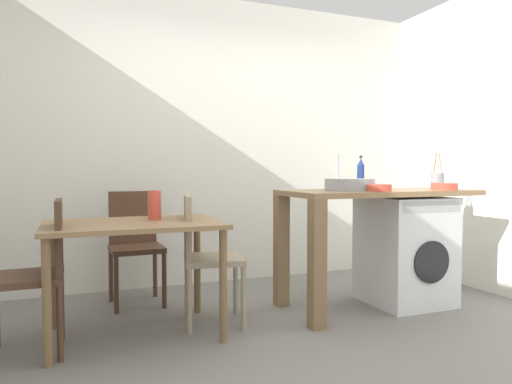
{
  "coord_description": "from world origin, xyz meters",
  "views": [
    {
      "loc": [
        -1.28,
        -2.56,
        1.07
      ],
      "look_at": [
        -0.1,
        0.45,
        0.92
      ],
      "focal_mm": 32.55,
      "sensor_mm": 36.0,
      "label": 1
    }
  ],
  "objects": [
    {
      "name": "ground_plane",
      "position": [
        0.0,
        0.0,
        0.0
      ],
      "size": [
        5.46,
        5.46,
        0.0
      ],
      "primitive_type": "plane",
      "color": "slate"
    },
    {
      "name": "chair_spare_by_wall",
      "position": [
        -0.83,
        1.27,
        0.51
      ],
      "size": [
        0.42,
        0.42,
        0.9
      ],
      "rotation": [
        0.0,
        0.0,
        3.18
      ],
      "color": "#4C3323",
      "rests_on": "ground_plane"
    },
    {
      "name": "kitchen_counter",
      "position": [
        0.72,
        0.47,
        0.76
      ],
      "size": [
        1.5,
        0.68,
        0.92
      ],
      "color": "olive",
      "rests_on": "ground_plane"
    },
    {
      "name": "colander",
      "position": [
        1.38,
        0.25,
        0.95
      ],
      "size": [
        0.2,
        0.2,
        0.06
      ],
      "color": "#D84C38",
      "rests_on": "kitchen_counter"
    },
    {
      "name": "bottle_tall_green",
      "position": [
        0.94,
        0.72,
        1.04
      ],
      "size": [
        0.06,
        0.06,
        0.28
      ],
      "color": "navy",
      "rests_on": "kitchen_counter"
    },
    {
      "name": "chair_person_seat",
      "position": [
        -1.48,
        0.39,
        0.51
      ],
      "size": [
        0.4,
        0.4,
        0.9
      ],
      "rotation": [
        0.0,
        0.0,
        1.58
      ],
      "color": "#4C3323",
      "rests_on": "ground_plane"
    },
    {
      "name": "chair_opposite",
      "position": [
        -0.45,
        0.56,
        0.51
      ],
      "size": [
        0.47,
        0.47,
        0.9
      ],
      "rotation": [
        0.0,
        0.0,
        -1.75
      ],
      "color": "gray",
      "rests_on": "ground_plane"
    },
    {
      "name": "sink_basin",
      "position": [
        0.67,
        0.47,
        0.97
      ],
      "size": [
        0.38,
        0.38,
        0.09
      ],
      "primitive_type": "cylinder",
      "color": "#9EA0A5",
      "rests_on": "kitchen_counter"
    },
    {
      "name": "vase",
      "position": [
        -0.78,
        0.59,
        0.84
      ],
      "size": [
        0.09,
        0.09,
        0.2
      ],
      "primitive_type": "cylinder",
      "color": "#D84C38",
      "rests_on": "dining_table"
    },
    {
      "name": "wall_back",
      "position": [
        0.0,
        1.75,
        1.35
      ],
      "size": [
        4.6,
        0.1,
        2.7
      ],
      "primitive_type": "cube",
      "color": "silver",
      "rests_on": "ground_plane"
    },
    {
      "name": "scissors",
      "position": [
        0.88,
        0.37,
        0.92
      ],
      "size": [
        0.15,
        0.06,
        0.01
      ],
      "color": "#B2B2B7",
      "rests_on": "kitchen_counter"
    },
    {
      "name": "utensil_crock",
      "position": [
        1.56,
        0.52,
        0.99
      ],
      "size": [
        0.11,
        0.11,
        0.3
      ],
      "color": "gray",
      "rests_on": "kitchen_counter"
    },
    {
      "name": "dining_table",
      "position": [
        -0.93,
        0.49,
        0.64
      ],
      "size": [
        1.1,
        0.76,
        0.74
      ],
      "color": "olive",
      "rests_on": "ground_plane"
    },
    {
      "name": "mixing_bowl",
      "position": [
        0.79,
        0.27,
        0.95
      ],
      "size": [
        0.19,
        0.19,
        0.05
      ],
      "color": "#D84C38",
      "rests_on": "kitchen_counter"
    },
    {
      "name": "washing_machine",
      "position": [
        1.2,
        0.46,
        0.43
      ],
      "size": [
        0.6,
        0.61,
        0.86
      ],
      "color": "silver",
      "rests_on": "ground_plane"
    },
    {
      "name": "tap",
      "position": [
        0.67,
        0.65,
        1.06
      ],
      "size": [
        0.02,
        0.02,
        0.28
      ],
      "primitive_type": "cylinder",
      "color": "#B2B2B7",
      "rests_on": "kitchen_counter"
    }
  ]
}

